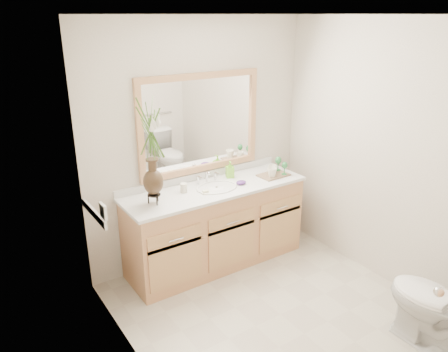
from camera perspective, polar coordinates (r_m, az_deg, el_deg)
floor at (r=3.93m, az=7.39°, el=-17.49°), size 2.60×2.60×0.00m
ceiling at (r=3.11m, az=9.51°, el=20.12°), size 2.40×2.60×0.02m
wall_back at (r=4.33m, az=-3.20°, el=4.26°), size 2.40×0.02×2.40m
wall_left at (r=2.74m, az=-10.93°, el=-6.07°), size 0.02×2.60×2.40m
wall_right at (r=4.19m, az=20.67°, el=2.42°), size 0.02×2.60×2.40m
vanity at (r=4.40m, az=-1.09°, el=-6.67°), size 1.80×0.55×0.80m
counter at (r=4.22m, az=-1.12°, el=-1.66°), size 1.84×0.57×0.03m
sink at (r=4.22m, az=-0.99°, el=-2.22°), size 0.38×0.34×0.23m
mirror at (r=4.26m, az=-3.11°, el=6.84°), size 1.32×0.04×0.97m
switch_plate at (r=3.49m, az=-15.51°, el=-4.45°), size 0.02×0.12×0.12m
door at (r=2.50m, az=23.20°, el=-15.69°), size 0.80×0.03×2.00m
toilet at (r=3.73m, az=25.96°, el=-15.04°), size 0.42×0.75×0.74m
flower_vase at (r=3.72m, az=-9.55°, el=4.65°), size 0.21×0.21×0.85m
tumbler at (r=4.10m, az=-5.28°, el=-1.56°), size 0.07×0.07×0.09m
soap_dish at (r=4.07m, az=-2.42°, el=-2.16°), size 0.09×0.09×0.03m
soap_bottle at (r=4.45m, az=0.77°, el=0.78°), size 0.09×0.09×0.16m
purple_dish at (r=4.28m, az=2.25°, el=-0.84°), size 0.11×0.09×0.04m
tray at (r=4.54m, az=6.47°, el=0.12°), size 0.32×0.22×0.02m
mug_left at (r=4.45m, az=6.30°, el=0.52°), size 0.13×0.12×0.10m
mug_right at (r=4.56m, az=6.36°, el=0.93°), size 0.12×0.12×0.09m
goblet_front at (r=4.52m, az=7.92°, el=1.31°), size 0.06×0.06×0.14m
goblet_back at (r=4.63m, az=7.10°, el=1.95°), size 0.07×0.07×0.15m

